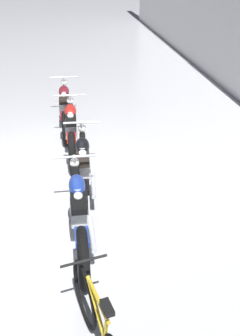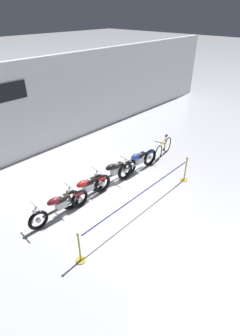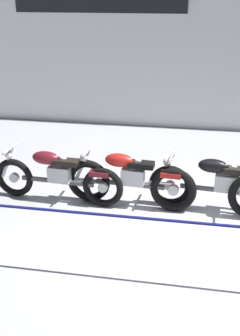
# 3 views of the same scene
# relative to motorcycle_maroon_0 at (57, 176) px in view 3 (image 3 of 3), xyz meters

# --- Properties ---
(ground_plane) EXTENTS (120.00, 120.00, 0.00)m
(ground_plane) POSITION_rel_motorcycle_maroon_0_xyz_m (1.94, -0.63, -0.46)
(ground_plane) COLOR silver
(back_wall) EXTENTS (28.00, 0.29, 4.20)m
(back_wall) POSITION_rel_motorcycle_maroon_0_xyz_m (1.93, 4.50, 1.65)
(back_wall) COLOR white
(back_wall) RESTS_ON ground
(motorcycle_maroon_0) EXTENTS (2.25, 0.62, 0.92)m
(motorcycle_maroon_0) POSITION_rel_motorcycle_maroon_0_xyz_m (0.00, 0.00, 0.00)
(motorcycle_maroon_0) COLOR black
(motorcycle_maroon_0) RESTS_ON ground
(motorcycle_red_1) EXTENTS (2.14, 0.62, 0.95)m
(motorcycle_red_1) POSITION_rel_motorcycle_maroon_0_xyz_m (1.21, 0.04, 0.01)
(motorcycle_red_1) COLOR black
(motorcycle_red_1) RESTS_ON ground
(motorcycle_black_2) EXTENTS (2.36, 0.62, 0.93)m
(motorcycle_black_2) POSITION_rel_motorcycle_maroon_0_xyz_m (2.67, 0.11, 0.01)
(motorcycle_black_2) COLOR black
(motorcycle_black_2) RESTS_ON ground
(stanchion_far_left) EXTENTS (5.43, 0.28, 1.05)m
(stanchion_far_left) POSITION_rel_motorcycle_maroon_0_xyz_m (0.88, -1.86, 0.21)
(stanchion_far_left) COLOR gold
(stanchion_far_left) RESTS_ON ground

